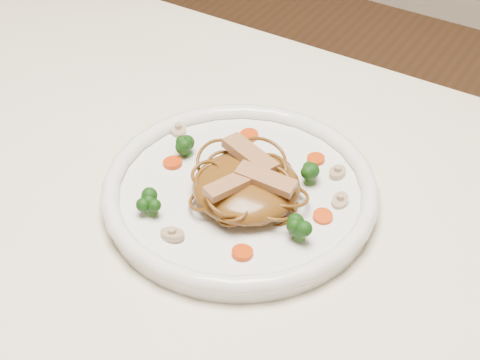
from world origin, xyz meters
The scene contains 19 objects.
table centered at (0.00, 0.00, 0.65)m, with size 1.20×0.80×0.75m.
plate centered at (0.00, 0.06, 0.76)m, with size 0.30×0.30×0.02m, color white.
noodle_mound centered at (0.01, 0.05, 0.78)m, with size 0.12×0.12×0.04m, color brown.
chicken_a centered at (0.03, 0.05, 0.80)m, with size 0.06×0.02×0.01m, color tan.
chicken_b centered at (0.00, 0.08, 0.80)m, with size 0.07×0.02×0.01m, color tan.
chicken_c centered at (0.01, 0.03, 0.80)m, with size 0.06×0.02×0.01m, color tan.
broccoli_0 centered at (0.05, 0.11, 0.78)m, with size 0.03×0.03×0.03m, color #133B0C, non-canonical shape.
broccoli_1 centered at (-0.09, 0.08, 0.78)m, with size 0.02×0.02×0.03m, color #133B0C, non-canonical shape.
broccoli_2 centered at (-0.06, -0.02, 0.78)m, with size 0.02×0.02×0.03m, color #133B0C, non-canonical shape.
broccoli_3 centered at (0.09, 0.03, 0.78)m, with size 0.03×0.03×0.03m, color #133B0C, non-canonical shape.
carrot_0 centered at (0.04, 0.15, 0.77)m, with size 0.02×0.02×0.01m, color red.
carrot_1 centered at (-0.09, 0.06, 0.77)m, with size 0.02×0.02×0.01m, color red.
carrot_2 centered at (0.09, 0.07, 0.77)m, with size 0.02×0.02×0.01m, color red.
carrot_3 centered at (-0.04, 0.15, 0.77)m, with size 0.02×0.02×0.01m, color red.
carrot_4 centered at (0.05, -0.02, 0.77)m, with size 0.02×0.02×0.01m, color red.
mushroom_0 centered at (-0.02, -0.03, 0.77)m, with size 0.03×0.03×0.01m, color #BBAC8C.
mushroom_1 centered at (0.10, 0.10, 0.77)m, with size 0.02×0.02×0.01m, color #BBAC8C.
mushroom_2 centered at (-0.12, 0.11, 0.77)m, with size 0.03×0.03×0.01m, color #BBAC8C.
mushroom_3 centered at (0.07, 0.14, 0.77)m, with size 0.02×0.02×0.01m, color #BBAC8C.
Camera 1 is at (0.31, -0.43, 1.28)m, focal length 53.88 mm.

